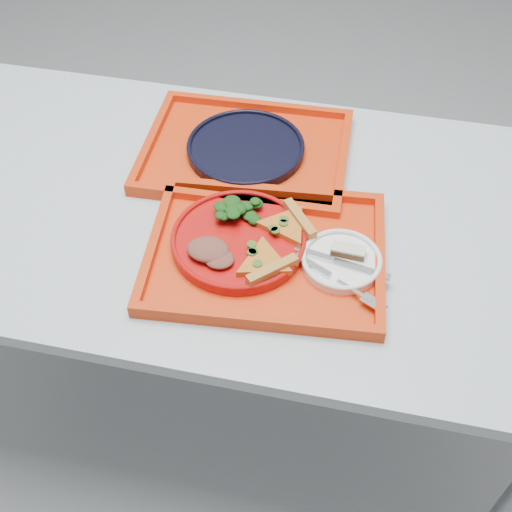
% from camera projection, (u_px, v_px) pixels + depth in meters
% --- Properties ---
extents(ground, '(10.00, 10.00, 0.00)m').
position_uv_depth(ground, '(223.00, 387.00, 1.90)').
color(ground, gray).
rests_on(ground, ground).
extents(table, '(1.60, 0.80, 0.75)m').
position_uv_depth(table, '(212.00, 228.00, 1.39)').
color(table, '#A7B3BB').
rests_on(table, ground).
extents(tray_main, '(0.48, 0.39, 0.01)m').
position_uv_depth(tray_main, '(266.00, 255.00, 1.23)').
color(tray_main, red).
rests_on(tray_main, table).
extents(tray_far, '(0.46, 0.37, 0.01)m').
position_uv_depth(tray_far, '(246.00, 154.00, 1.44)').
color(tray_far, red).
rests_on(tray_far, table).
extents(dinner_plate, '(0.26, 0.26, 0.02)m').
position_uv_depth(dinner_plate, '(239.00, 241.00, 1.24)').
color(dinner_plate, '#AD0D0B').
rests_on(dinner_plate, tray_main).
extents(side_plate, '(0.15, 0.15, 0.01)m').
position_uv_depth(side_plate, '(341.00, 262.00, 1.20)').
color(side_plate, white).
rests_on(side_plate, tray_main).
extents(navy_plate, '(0.26, 0.26, 0.02)m').
position_uv_depth(navy_plate, '(246.00, 149.00, 1.42)').
color(navy_plate, black).
rests_on(navy_plate, tray_far).
extents(pizza_slice_a, '(0.16, 0.16, 0.02)m').
position_uv_depth(pizza_slice_a, '(264.00, 260.00, 1.18)').
color(pizza_slice_a, orange).
rests_on(pizza_slice_a, dinner_plate).
extents(pizza_slice_b, '(0.16, 0.15, 0.02)m').
position_uv_depth(pizza_slice_b, '(286.00, 224.00, 1.24)').
color(pizza_slice_b, orange).
rests_on(pizza_slice_b, dinner_plate).
extents(salad_heap, '(0.09, 0.08, 0.04)m').
position_uv_depth(salad_heap, '(237.00, 208.00, 1.26)').
color(salad_heap, black).
rests_on(salad_heap, dinner_plate).
extents(meat_portion, '(0.08, 0.06, 0.02)m').
position_uv_depth(meat_portion, '(208.00, 249.00, 1.19)').
color(meat_portion, brown).
rests_on(meat_portion, dinner_plate).
extents(dessert_bar, '(0.07, 0.03, 0.02)m').
position_uv_depth(dessert_bar, '(348.00, 251.00, 1.20)').
color(dessert_bar, '#4C3019').
rests_on(dessert_bar, side_plate).
extents(knife, '(0.18, 0.05, 0.01)m').
position_uv_depth(knife, '(342.00, 262.00, 1.19)').
color(knife, silver).
rests_on(knife, side_plate).
extents(fork, '(0.17, 0.10, 0.01)m').
position_uv_depth(fork, '(337.00, 280.00, 1.16)').
color(fork, silver).
rests_on(fork, side_plate).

